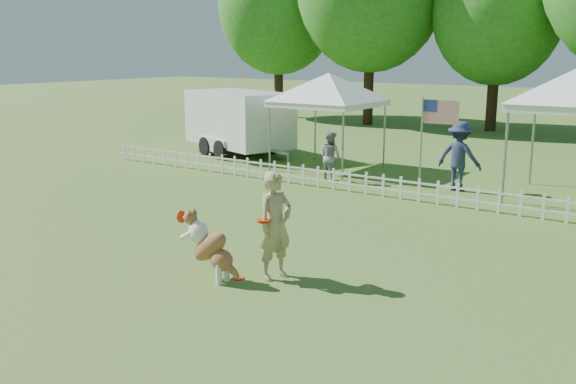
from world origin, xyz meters
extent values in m
plane|color=#3A621F|center=(0.00, 0.00, 0.00)|extent=(120.00, 120.00, 0.00)
imported|color=tan|center=(0.56, 0.51, 0.91)|extent=(0.57, 0.74, 1.81)
cylinder|color=red|center=(0.07, 0.10, 0.01)|extent=(0.27, 0.27, 0.02)
imported|color=gray|center=(-2.95, 7.95, 0.73)|extent=(0.80, 0.68, 1.45)
imported|color=#232C4C|center=(0.56, 8.88, 0.94)|extent=(1.26, 0.77, 1.89)
camera|label=1|loc=(6.61, -7.71, 3.74)|focal=40.00mm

